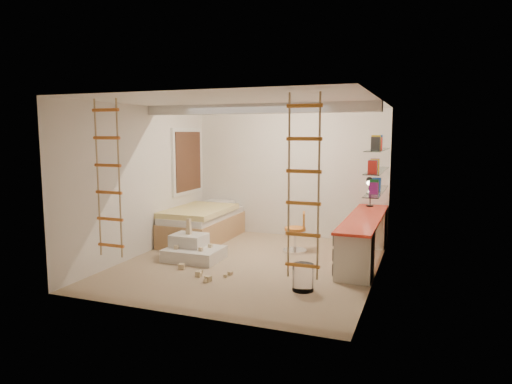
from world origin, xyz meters
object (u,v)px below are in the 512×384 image
at_px(bed, 203,224).
at_px(play_platform, 193,250).
at_px(desk, 364,237).
at_px(swivel_chair, 296,237).

bearing_deg(bed, play_platform, -69.96).
distance_m(desk, swivel_chair, 1.22).
height_order(desk, play_platform, desk).
distance_m(swivel_chair, play_platform, 1.86).
bearing_deg(swivel_chair, desk, -5.69).
bearing_deg(desk, bed, 173.51).
relative_size(desk, swivel_chair, 3.85).
relative_size(bed, play_platform, 2.18).
bearing_deg(swivel_chair, bed, 173.02).
xyz_separation_m(desk, swivel_chair, (-1.20, 0.12, -0.14)).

